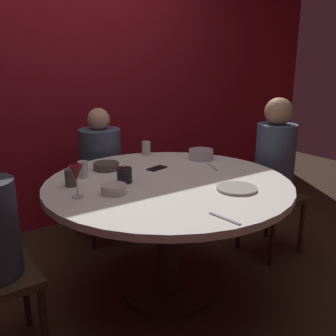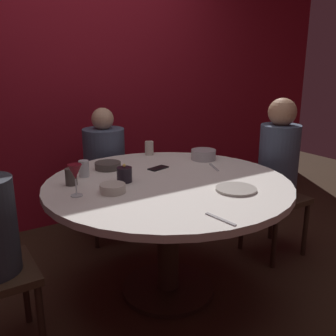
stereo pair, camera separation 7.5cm
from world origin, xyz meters
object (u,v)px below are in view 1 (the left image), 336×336
object	(u,v)px
cell_phone	(157,168)
cup_by_right_diner	(146,148)
dining_table	(168,202)
cup_by_left_diner	(83,169)
dinner_plate	(237,188)
wine_glass	(76,174)
cup_near_candle	(71,178)
bowl_salad_center	(106,166)
seated_diner_right	(275,160)
seated_diner_back	(101,159)
bowl_small_white	(114,189)
candle_holder	(124,175)
bowl_serving_large	(201,154)

from	to	relation	value
cell_phone	cup_by_right_diner	xyz separation A→B (m)	(0.14, 0.37, 0.05)
dining_table	cup_by_left_diner	xyz separation A→B (m)	(-0.40, 0.36, 0.19)
dining_table	dinner_plate	distance (m)	0.45
wine_glass	dinner_plate	size ratio (longest dim) A/B	0.76
cup_near_candle	dinner_plate	bearing A→B (deg)	-38.26
bowl_salad_center	cup_near_candle	world-z (taller)	cup_near_candle
dining_table	cell_phone	bearing A→B (deg)	71.63
seated_diner_right	cup_by_right_diner	size ratio (longest dim) A/B	11.43
cup_by_left_diner	cup_by_right_diner	world-z (taller)	cup_by_right_diner
cell_phone	cup_by_right_diner	bearing A→B (deg)	144.02
seated_diner_back	bowl_small_white	bearing A→B (deg)	-20.57
cup_near_candle	cup_by_right_diner	size ratio (longest dim) A/B	0.94
wine_glass	dinner_plate	xyz separation A→B (m)	(0.79, -0.39, -0.12)
wine_glass	cup_by_right_diner	xyz separation A→B (m)	(0.79, 0.59, -0.08)
dinner_plate	cup_near_candle	world-z (taller)	cup_near_candle
cell_phone	dining_table	bearing A→B (deg)	-33.27
candle_holder	dinner_plate	size ratio (longest dim) A/B	0.48
candle_holder	bowl_salad_center	xyz separation A→B (m)	(0.03, 0.31, -0.02)
seated_diner_back	cell_phone	distance (m)	0.73
seated_diner_back	dinner_plate	xyz separation A→B (m)	(0.23, -1.33, 0.08)
wine_glass	bowl_serving_large	bearing A→B (deg)	13.55
wine_glass	bowl_serving_large	size ratio (longest dim) A/B	0.97
bowl_salad_center	cell_phone	bearing A→B (deg)	-31.57
cell_phone	bowl_small_white	world-z (taller)	bowl_small_white
seated_diner_right	candle_holder	xyz separation A→B (m)	(-1.20, 0.12, 0.06)
dinner_plate	bowl_salad_center	bearing A→B (deg)	118.59
wine_glass	dinner_plate	distance (m)	0.89
dining_table	seated_diner_back	xyz separation A→B (m)	(0.00, 0.98, 0.06)
seated_diner_back	bowl_salad_center	xyz separation A→B (m)	(-0.20, -0.54, 0.09)
seated_diner_right	cup_by_right_diner	xyz separation A→B (m)	(-0.74, 0.63, 0.07)
bowl_small_white	cup_near_candle	world-z (taller)	cup_near_candle
dining_table	bowl_serving_large	size ratio (longest dim) A/B	8.21
seated_diner_back	dinner_plate	distance (m)	1.35
cup_by_left_diner	bowl_serving_large	bearing A→B (deg)	-4.11
dinner_plate	cup_by_left_diner	world-z (taller)	cup_by_left_diner
seated_diner_back	bowl_small_white	size ratio (longest dim) A/B	7.74
dinner_plate	bowl_small_white	world-z (taller)	bowl_small_white
seated_diner_right	candle_holder	distance (m)	1.21
seated_diner_right	cup_by_left_diner	distance (m)	1.42
bowl_salad_center	bowl_small_white	size ratio (longest dim) A/B	1.22
dining_table	bowl_salad_center	bearing A→B (deg)	114.94
candle_holder	dinner_plate	distance (m)	0.66
cell_phone	cup_by_left_diner	xyz separation A→B (m)	(-0.48, 0.10, 0.05)
bowl_small_white	dining_table	bearing A→B (deg)	2.24
cell_phone	cup_by_right_diner	size ratio (longest dim) A/B	1.33
wine_glass	cup_by_left_diner	size ratio (longest dim) A/B	1.70
seated_diner_right	bowl_small_white	world-z (taller)	seated_diner_right
bowl_small_white	cup_by_left_diner	distance (m)	0.37
bowl_serving_large	bowl_salad_center	distance (m)	0.71
seated_diner_right	bowl_serving_large	distance (m)	0.56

